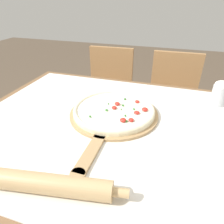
# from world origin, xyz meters

# --- Properties ---
(ground_plane) EXTENTS (10.00, 10.00, 0.00)m
(ground_plane) POSITION_xyz_m (0.00, 0.00, 0.00)
(ground_plane) COLOR brown
(dining_table) EXTENTS (1.24, 1.04, 0.78)m
(dining_table) POSITION_xyz_m (0.00, 0.00, 0.67)
(dining_table) COLOR brown
(dining_table) RESTS_ON ground_plane
(towel_cloth) EXTENTS (1.16, 0.96, 0.00)m
(towel_cloth) POSITION_xyz_m (0.00, 0.00, 0.78)
(towel_cloth) COLOR silver
(towel_cloth) RESTS_ON dining_table
(pizza_peel) EXTENTS (0.41, 0.61, 0.01)m
(pizza_peel) POSITION_xyz_m (0.02, 0.06, 0.79)
(pizza_peel) COLOR tan
(pizza_peel) RESTS_ON towel_cloth
(pizza) EXTENTS (0.37, 0.37, 0.03)m
(pizza) POSITION_xyz_m (0.02, 0.08, 0.81)
(pizza) COLOR beige
(pizza) RESTS_ON pizza_peel
(rolling_pin) EXTENTS (0.47, 0.12, 0.06)m
(rolling_pin) POSITION_xyz_m (-0.04, -0.38, 0.81)
(rolling_pin) COLOR tan
(rolling_pin) RESTS_ON towel_cloth
(chair_left) EXTENTS (0.41, 0.41, 0.88)m
(chair_left) POSITION_xyz_m (-0.27, 0.86, 0.51)
(chair_left) COLOR #A37547
(chair_left) RESTS_ON ground_plane
(chair_right) EXTENTS (0.40, 0.40, 0.88)m
(chair_right) POSITION_xyz_m (0.28, 0.86, 0.51)
(chair_right) COLOR #A37547
(chair_right) RESTS_ON ground_plane
(flour_cup) EXTENTS (0.08, 0.08, 0.12)m
(flour_cup) POSITION_xyz_m (0.50, 0.34, 0.84)
(flour_cup) COLOR #B2B7BC
(flour_cup) RESTS_ON towel_cloth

